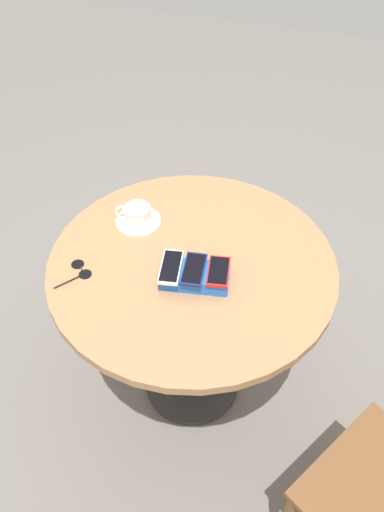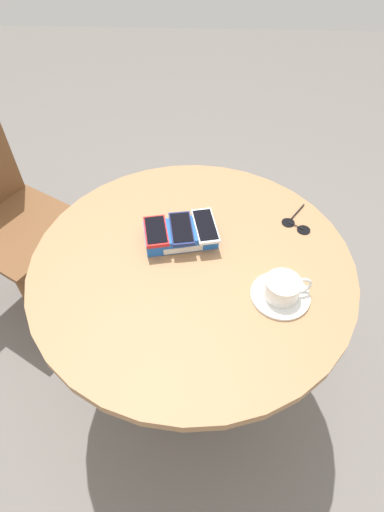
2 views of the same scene
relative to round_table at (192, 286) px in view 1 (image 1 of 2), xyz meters
name	(u,v)px [view 1 (image 1 of 2)]	position (x,y,z in m)	size (l,w,h in m)	color
ground_plane	(192,383)	(0.00, 0.00, -0.61)	(8.00, 8.00, 0.00)	slate
round_table	(192,286)	(0.00, 0.00, 0.00)	(0.91, 0.91, 0.73)	#2D2D2D
phone_box	(195,276)	(-0.04, 0.08, 0.14)	(0.22, 0.15, 0.04)	blue
phone_red	(218,271)	(-0.11, 0.06, 0.17)	(0.09, 0.13, 0.01)	red
phone_navy	(194,269)	(-0.03, 0.08, 0.17)	(0.08, 0.14, 0.01)	navy
phone_white	(171,267)	(0.03, 0.09, 0.17)	(0.09, 0.15, 0.01)	silver
saucer	(138,221)	(0.24, -0.11, 0.12)	(0.15, 0.15, 0.01)	white
coffee_cup	(137,214)	(0.24, -0.11, 0.15)	(0.12, 0.09, 0.06)	white
sunglasses	(80,271)	(0.31, 0.16, 0.12)	(0.08, 0.14, 0.01)	black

